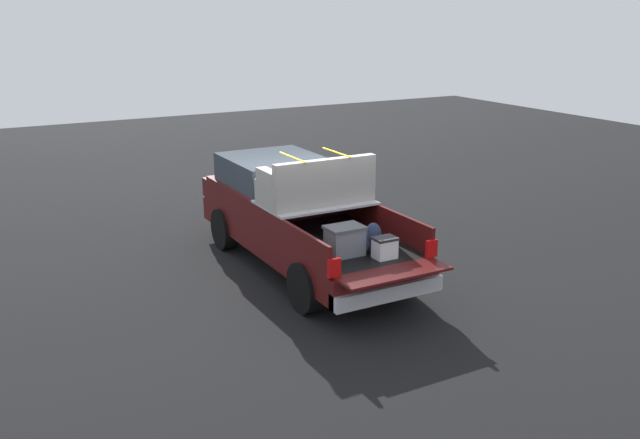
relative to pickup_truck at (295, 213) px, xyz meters
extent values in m
plane|color=black|center=(-0.36, 0.00, -0.97)|extent=(40.00, 40.00, 0.00)
cube|color=#470F0F|center=(-0.36, 0.00, -0.35)|extent=(5.50, 1.92, 0.46)
cube|color=black|center=(-1.56, 0.00, -0.10)|extent=(2.80, 1.80, 0.04)
cube|color=#470F0F|center=(-1.56, 0.93, 0.13)|extent=(2.80, 0.06, 0.50)
cube|color=#470F0F|center=(-1.56, -0.93, 0.13)|extent=(2.80, 0.06, 0.50)
cube|color=#470F0F|center=(-0.19, 0.00, 0.13)|extent=(0.06, 1.80, 0.50)
cube|color=#470F0F|center=(-3.24, 0.00, -0.10)|extent=(0.55, 1.80, 0.04)
cube|color=#B2B2B7|center=(-0.79, 0.00, 0.40)|extent=(1.25, 1.92, 0.04)
cube|color=#470F0F|center=(0.99, 0.00, 0.13)|extent=(2.30, 1.92, 0.50)
cube|color=#2D3842|center=(0.89, 0.00, 0.64)|extent=(1.94, 1.76, 0.53)
cube|color=#470F0F|center=(2.34, 0.00, 0.07)|extent=(0.40, 1.82, 0.38)
cube|color=#B2B2B7|center=(-3.08, 0.00, -0.46)|extent=(0.24, 1.92, 0.24)
cube|color=red|center=(-2.98, 0.88, 0.06)|extent=(0.06, 0.20, 0.28)
cube|color=red|center=(-2.98, -0.88, 0.06)|extent=(0.06, 0.20, 0.28)
cylinder|color=black|center=(1.39, 0.88, -0.56)|extent=(0.83, 0.30, 0.83)
cylinder|color=black|center=(1.39, -0.88, -0.56)|extent=(0.83, 0.30, 0.83)
cylinder|color=black|center=(-2.11, 0.88, -0.56)|extent=(0.83, 0.30, 0.83)
cylinder|color=black|center=(-2.11, -0.88, -0.56)|extent=(0.83, 0.30, 0.83)
cube|color=slate|center=(-2.23, 0.25, 0.13)|extent=(0.40, 0.55, 0.42)
cube|color=#505359|center=(-2.23, 0.25, 0.37)|extent=(0.44, 0.59, 0.05)
ellipsoid|color=#283351|center=(-2.28, 0.00, 0.15)|extent=(0.20, 0.33, 0.46)
ellipsoid|color=#283351|center=(-2.39, 0.00, 0.08)|extent=(0.09, 0.23, 0.20)
ellipsoid|color=#283351|center=(-2.27, -0.25, 0.15)|extent=(0.20, 0.31, 0.47)
ellipsoid|color=#283351|center=(-2.38, -0.25, 0.08)|extent=(0.09, 0.22, 0.20)
cube|color=white|center=(-2.66, -0.22, 0.07)|extent=(0.26, 0.34, 0.30)
cube|color=#262628|center=(-2.66, -0.22, 0.24)|extent=(0.28, 0.36, 0.04)
cube|color=#9E9993|center=(-0.79, 0.00, 0.63)|extent=(0.90, 1.92, 0.42)
cube|color=#9E9993|center=(-1.16, 0.00, 1.04)|extent=(0.16, 1.92, 0.40)
cube|color=#9E9993|center=(-0.74, 0.86, 0.95)|extent=(0.66, 0.20, 0.22)
cube|color=#9E9993|center=(-0.74, -0.86, 0.95)|extent=(0.66, 0.20, 0.22)
cube|color=yellow|center=(-0.79, 0.43, 1.25)|extent=(1.00, 0.03, 0.02)
cube|color=yellow|center=(-0.79, -0.43, 1.25)|extent=(1.00, 0.03, 0.02)
camera|label=1|loc=(-11.12, 5.60, 3.64)|focal=38.94mm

